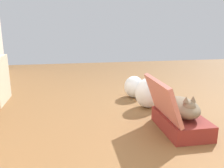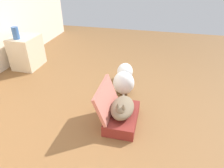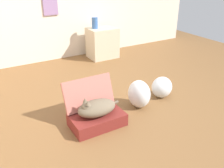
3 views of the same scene
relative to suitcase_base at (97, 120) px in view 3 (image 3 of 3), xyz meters
The scene contains 8 objects.
ground_plane 0.28m from the suitcase_base, 36.14° to the left, with size 7.68×7.68×0.00m, color brown.
suitcase_base is the anchor object (origin of this frame).
suitcase_lid 0.32m from the suitcase_base, 90.00° to the left, with size 0.59×0.36×0.04m, color #B26356.
cat 0.16m from the suitcase_base, behind, with size 0.52×0.27×0.22m.
plastic_bag_white 0.66m from the suitcase_base, ahead, with size 0.26×0.31×0.35m, color silver.
plastic_bag_clear 1.08m from the suitcase_base, ahead, with size 0.28×0.26×0.29m, color silver.
side_table 2.33m from the suitcase_base, 60.13° to the left, with size 0.53×0.41×0.57m, color beige.
vase_tall 2.36m from the suitcase_base, 63.46° to the left, with size 0.11×0.11×0.21m, color #38609E.
Camera 3 is at (-1.25, -2.25, 1.62)m, focal length 39.71 mm.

